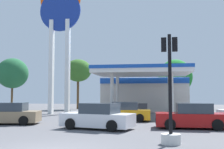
{
  "coord_description": "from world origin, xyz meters",
  "views": [
    {
      "loc": [
        3.63,
        -8.58,
        1.95
      ],
      "look_at": [
        0.25,
        12.79,
        3.52
      ],
      "focal_mm": 43.58,
      "sensor_mm": 36.0,
      "label": 1
    }
  ],
  "objects_px": {
    "station_pole_sign": "(60,26)",
    "car_5": "(98,117)",
    "car_4": "(192,117)",
    "tree_0": "(13,73)",
    "car_2": "(9,114)",
    "car_3": "(124,112)",
    "tree_2": "(175,77)",
    "tree_1": "(78,71)",
    "traffic_signal_2": "(170,110)"
  },
  "relations": [
    {
      "from": "car_4",
      "to": "tree_0",
      "type": "relative_size",
      "value": 0.59
    },
    {
      "from": "car_2",
      "to": "tree_0",
      "type": "distance_m",
      "value": 20.75
    },
    {
      "from": "station_pole_sign",
      "to": "car_4",
      "type": "xyz_separation_m",
      "value": [
        11.48,
        -9.66,
        -8.22
      ]
    },
    {
      "from": "station_pole_sign",
      "to": "traffic_signal_2",
      "type": "height_order",
      "value": "station_pole_sign"
    },
    {
      "from": "tree_2",
      "to": "traffic_signal_2",
      "type": "bearing_deg",
      "value": -94.65
    },
    {
      "from": "station_pole_sign",
      "to": "car_2",
      "type": "bearing_deg",
      "value": -90.37
    },
    {
      "from": "station_pole_sign",
      "to": "traffic_signal_2",
      "type": "bearing_deg",
      "value": -55.95
    },
    {
      "from": "car_4",
      "to": "tree_1",
      "type": "height_order",
      "value": "tree_1"
    },
    {
      "from": "station_pole_sign",
      "to": "car_5",
      "type": "xyz_separation_m",
      "value": [
        6.2,
        -10.7,
        -8.22
      ]
    },
    {
      "from": "station_pole_sign",
      "to": "car_2",
      "type": "distance_m",
      "value": 12.34
    },
    {
      "from": "tree_0",
      "to": "car_4",
      "type": "bearing_deg",
      "value": -40.62
    },
    {
      "from": "traffic_signal_2",
      "to": "tree_0",
      "type": "relative_size",
      "value": 0.63
    },
    {
      "from": "station_pole_sign",
      "to": "tree_2",
      "type": "height_order",
      "value": "station_pole_sign"
    },
    {
      "from": "traffic_signal_2",
      "to": "tree_0",
      "type": "height_order",
      "value": "tree_0"
    },
    {
      "from": "car_3",
      "to": "tree_2",
      "type": "distance_m",
      "value": 17.58
    },
    {
      "from": "car_4",
      "to": "car_3",
      "type": "bearing_deg",
      "value": 139.65
    },
    {
      "from": "car_3",
      "to": "car_5",
      "type": "relative_size",
      "value": 0.9
    },
    {
      "from": "car_4",
      "to": "traffic_signal_2",
      "type": "bearing_deg",
      "value": -105.95
    },
    {
      "from": "car_5",
      "to": "tree_0",
      "type": "distance_m",
      "value": 25.46
    },
    {
      "from": "traffic_signal_2",
      "to": "tree_1",
      "type": "bearing_deg",
      "value": 114.12
    },
    {
      "from": "car_4",
      "to": "tree_0",
      "type": "bearing_deg",
      "value": 139.38
    },
    {
      "from": "car_2",
      "to": "tree_0",
      "type": "relative_size",
      "value": 0.6
    },
    {
      "from": "car_5",
      "to": "tree_2",
      "type": "distance_m",
      "value": 22.29
    },
    {
      "from": "tree_2",
      "to": "car_4",
      "type": "bearing_deg",
      "value": -91.67
    },
    {
      "from": "station_pole_sign",
      "to": "car_3",
      "type": "relative_size",
      "value": 3.52
    },
    {
      "from": "car_2",
      "to": "car_4",
      "type": "xyz_separation_m",
      "value": [
        11.53,
        -0.48,
        0.02
      ]
    },
    {
      "from": "station_pole_sign",
      "to": "car_4",
      "type": "distance_m",
      "value": 17.11
    },
    {
      "from": "tree_0",
      "to": "tree_1",
      "type": "bearing_deg",
      "value": 3.06
    },
    {
      "from": "car_2",
      "to": "car_4",
      "type": "height_order",
      "value": "car_4"
    },
    {
      "from": "tree_1",
      "to": "tree_2",
      "type": "relative_size",
      "value": 1.02
    },
    {
      "from": "car_2",
      "to": "car_5",
      "type": "relative_size",
      "value": 0.95
    },
    {
      "from": "station_pole_sign",
      "to": "car_4",
      "type": "relative_size",
      "value": 3.41
    },
    {
      "from": "car_5",
      "to": "traffic_signal_2",
      "type": "relative_size",
      "value": 1.0
    },
    {
      "from": "car_2",
      "to": "car_4",
      "type": "distance_m",
      "value": 11.54
    },
    {
      "from": "station_pole_sign",
      "to": "car_5",
      "type": "height_order",
      "value": "station_pole_sign"
    },
    {
      "from": "car_2",
      "to": "traffic_signal_2",
      "type": "relative_size",
      "value": 0.95
    },
    {
      "from": "car_5",
      "to": "tree_2",
      "type": "bearing_deg",
      "value": 74.55
    },
    {
      "from": "car_2",
      "to": "tree_2",
      "type": "distance_m",
      "value": 23.4
    },
    {
      "from": "station_pole_sign",
      "to": "car_3",
      "type": "xyz_separation_m",
      "value": [
        7.15,
        -5.99,
        -8.25
      ]
    },
    {
      "from": "tree_2",
      "to": "tree_0",
      "type": "bearing_deg",
      "value": -175.11
    },
    {
      "from": "tree_1",
      "to": "car_4",
      "type": "bearing_deg",
      "value": -57.03
    },
    {
      "from": "station_pole_sign",
      "to": "tree_1",
      "type": "xyz_separation_m",
      "value": [
        -0.71,
        9.12,
        -3.79
      ]
    },
    {
      "from": "car_3",
      "to": "traffic_signal_2",
      "type": "bearing_deg",
      "value": -72.08
    },
    {
      "from": "traffic_signal_2",
      "to": "car_2",
      "type": "bearing_deg",
      "value": 150.8
    },
    {
      "from": "car_5",
      "to": "tree_0",
      "type": "bearing_deg",
      "value": 129.71
    },
    {
      "from": "car_4",
      "to": "tree_2",
      "type": "bearing_deg",
      "value": 88.33
    },
    {
      "from": "tree_0",
      "to": "traffic_signal_2",
      "type": "bearing_deg",
      "value": -49.73
    },
    {
      "from": "car_3",
      "to": "tree_0",
      "type": "xyz_separation_m",
      "value": [
        -17.0,
        14.62,
        4.18
      ]
    },
    {
      "from": "car_5",
      "to": "traffic_signal_2",
      "type": "xyz_separation_m",
      "value": [
        3.8,
        -4.11,
        0.66
      ]
    },
    {
      "from": "tree_0",
      "to": "tree_2",
      "type": "bearing_deg",
      "value": 4.89
    }
  ]
}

